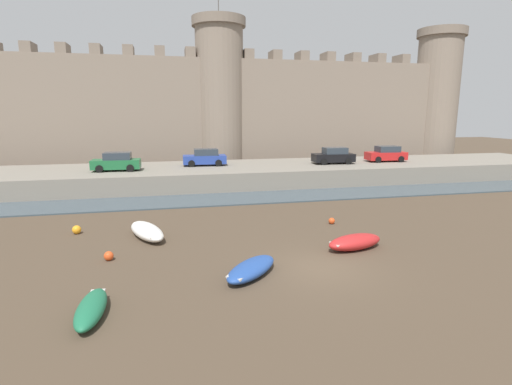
{
  "coord_description": "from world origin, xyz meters",
  "views": [
    {
      "loc": [
        -6.46,
        -15.57,
        6.77
      ],
      "look_at": [
        -1.8,
        5.06,
        2.5
      ],
      "focal_mm": 28.0,
      "sensor_mm": 36.0,
      "label": 1
    }
  ],
  "objects_px": {
    "mooring_buoy_near_channel": "(77,230)",
    "car_quay_west": "(205,158)",
    "mooring_buoy_mid_mud": "(109,256)",
    "rowboat_foreground_right": "(147,231)",
    "car_quay_centre_east": "(334,156)",
    "car_quay_centre_west": "(386,154)",
    "rowboat_foreground_centre": "(251,268)",
    "mooring_buoy_near_shore": "(332,221)",
    "rowboat_midflat_right": "(355,242)",
    "car_quay_east": "(117,162)",
    "rowboat_foreground_left": "(91,308)"
  },
  "relations": [
    {
      "from": "rowboat_foreground_centre",
      "to": "car_quay_east",
      "type": "distance_m",
      "value": 22.66
    },
    {
      "from": "car_quay_centre_west",
      "to": "rowboat_foreground_left",
      "type": "bearing_deg",
      "value": -135.92
    },
    {
      "from": "rowboat_foreground_right",
      "to": "mooring_buoy_mid_mud",
      "type": "distance_m",
      "value": 3.53
    },
    {
      "from": "rowboat_midflat_right",
      "to": "car_quay_centre_west",
      "type": "height_order",
      "value": "car_quay_centre_west"
    },
    {
      "from": "car_quay_west",
      "to": "car_quay_centre_east",
      "type": "bearing_deg",
      "value": -6.15
    },
    {
      "from": "car_quay_west",
      "to": "car_quay_centre_west",
      "type": "bearing_deg",
      "value": -2.88
    },
    {
      "from": "mooring_buoy_near_shore",
      "to": "car_quay_centre_west",
      "type": "xyz_separation_m",
      "value": [
        12.66,
        15.46,
        2.28
      ]
    },
    {
      "from": "car_quay_east",
      "to": "rowboat_foreground_centre",
      "type": "bearing_deg",
      "value": -70.4
    },
    {
      "from": "mooring_buoy_mid_mud",
      "to": "car_quay_centre_east",
      "type": "xyz_separation_m",
      "value": [
        19.17,
        18.52,
        2.25
      ]
    },
    {
      "from": "rowboat_foreground_right",
      "to": "car_quay_east",
      "type": "xyz_separation_m",
      "value": [
        -3.07,
        14.91,
        2.08
      ]
    },
    {
      "from": "rowboat_foreground_left",
      "to": "car_quay_centre_west",
      "type": "bearing_deg",
      "value": 44.08
    },
    {
      "from": "mooring_buoy_near_channel",
      "to": "car_quay_centre_west",
      "type": "xyz_separation_m",
      "value": [
        27.57,
        14.19,
        2.23
      ]
    },
    {
      "from": "mooring_buoy_near_channel",
      "to": "car_quay_centre_east",
      "type": "xyz_separation_m",
      "value": [
        21.49,
        13.76,
        2.23
      ]
    },
    {
      "from": "rowboat_foreground_left",
      "to": "car_quay_west",
      "type": "relative_size",
      "value": 0.71
    },
    {
      "from": "mooring_buoy_near_channel",
      "to": "car_quay_east",
      "type": "relative_size",
      "value": 0.12
    },
    {
      "from": "rowboat_midflat_right",
      "to": "rowboat_foreground_centre",
      "type": "height_order",
      "value": "rowboat_midflat_right"
    },
    {
      "from": "mooring_buoy_near_shore",
      "to": "mooring_buoy_mid_mud",
      "type": "height_order",
      "value": "mooring_buoy_mid_mud"
    },
    {
      "from": "rowboat_foreground_centre",
      "to": "mooring_buoy_mid_mud",
      "type": "xyz_separation_m",
      "value": [
        -6.09,
        3.21,
        -0.11
      ]
    },
    {
      "from": "rowboat_midflat_right",
      "to": "car_quay_centre_west",
      "type": "relative_size",
      "value": 0.79
    },
    {
      "from": "rowboat_foreground_centre",
      "to": "mooring_buoy_mid_mud",
      "type": "height_order",
      "value": "rowboat_foreground_centre"
    },
    {
      "from": "rowboat_foreground_left",
      "to": "car_quay_centre_east",
      "type": "xyz_separation_m",
      "value": [
        19.04,
        23.9,
        2.16
      ]
    },
    {
      "from": "rowboat_foreground_centre",
      "to": "mooring_buoy_mid_mud",
      "type": "relative_size",
      "value": 7.34
    },
    {
      "from": "car_quay_west",
      "to": "car_quay_centre_east",
      "type": "height_order",
      "value": "same"
    },
    {
      "from": "mooring_buoy_near_channel",
      "to": "car_quay_west",
      "type": "relative_size",
      "value": 0.12
    },
    {
      "from": "mooring_buoy_near_shore",
      "to": "car_quay_centre_east",
      "type": "distance_m",
      "value": 16.57
    },
    {
      "from": "rowboat_foreground_centre",
      "to": "rowboat_foreground_right",
      "type": "bearing_deg",
      "value": 125.31
    },
    {
      "from": "mooring_buoy_mid_mud",
      "to": "mooring_buoy_near_channel",
      "type": "bearing_deg",
      "value": 116.0
    },
    {
      "from": "rowboat_midflat_right",
      "to": "mooring_buoy_near_shore",
      "type": "height_order",
      "value": "rowboat_midflat_right"
    },
    {
      "from": "rowboat_foreground_right",
      "to": "mooring_buoy_near_channel",
      "type": "xyz_separation_m",
      "value": [
        -3.91,
        1.62,
        -0.15
      ]
    },
    {
      "from": "rowboat_foreground_right",
      "to": "car_quay_west",
      "type": "distance_m",
      "value": 17.57
    },
    {
      "from": "rowboat_foreground_right",
      "to": "car_quay_centre_west",
      "type": "bearing_deg",
      "value": 33.75
    },
    {
      "from": "rowboat_foreground_centre",
      "to": "car_quay_east",
      "type": "height_order",
      "value": "car_quay_east"
    },
    {
      "from": "rowboat_foreground_centre",
      "to": "car_quay_centre_east",
      "type": "xyz_separation_m",
      "value": [
        13.08,
        21.73,
        2.14
      ]
    },
    {
      "from": "rowboat_foreground_right",
      "to": "car_quay_centre_east",
      "type": "relative_size",
      "value": 0.95
    },
    {
      "from": "rowboat_foreground_left",
      "to": "car_quay_west",
      "type": "xyz_separation_m",
      "value": [
        6.31,
        25.27,
        2.16
      ]
    },
    {
      "from": "rowboat_midflat_right",
      "to": "car_quay_centre_east",
      "type": "bearing_deg",
      "value": 69.54
    },
    {
      "from": "rowboat_midflat_right",
      "to": "rowboat_foreground_left",
      "type": "height_order",
      "value": "rowboat_midflat_right"
    },
    {
      "from": "rowboat_foreground_left",
      "to": "car_quay_centre_west",
      "type": "relative_size",
      "value": 0.71
    },
    {
      "from": "mooring_buoy_near_channel",
      "to": "car_quay_centre_east",
      "type": "height_order",
      "value": "car_quay_centre_east"
    },
    {
      "from": "mooring_buoy_mid_mud",
      "to": "rowboat_foreground_right",
      "type": "bearing_deg",
      "value": 63.09
    },
    {
      "from": "mooring_buoy_near_shore",
      "to": "mooring_buoy_mid_mud",
      "type": "xyz_separation_m",
      "value": [
        -12.59,
        -3.49,
        0.02
      ]
    },
    {
      "from": "rowboat_foreground_right",
      "to": "car_quay_east",
      "type": "relative_size",
      "value": 0.95
    },
    {
      "from": "car_quay_east",
      "to": "car_quay_centre_east",
      "type": "xyz_separation_m",
      "value": [
        20.65,
        0.48,
        0.0
      ]
    },
    {
      "from": "rowboat_midflat_right",
      "to": "mooring_buoy_near_channel",
      "type": "bearing_deg",
      "value": 157.59
    },
    {
      "from": "rowboat_foreground_centre",
      "to": "car_quay_west",
      "type": "height_order",
      "value": "car_quay_west"
    },
    {
      "from": "rowboat_foreground_left",
      "to": "mooring_buoy_mid_mud",
      "type": "bearing_deg",
      "value": 91.38
    },
    {
      "from": "mooring_buoy_mid_mud",
      "to": "mooring_buoy_near_channel",
      "type": "distance_m",
      "value": 5.3
    },
    {
      "from": "mooring_buoy_near_shore",
      "to": "rowboat_foreground_centre",
      "type": "bearing_deg",
      "value": -134.13
    },
    {
      "from": "mooring_buoy_near_channel",
      "to": "car_quay_west",
      "type": "bearing_deg",
      "value": 59.92
    },
    {
      "from": "mooring_buoy_near_channel",
      "to": "car_quay_centre_west",
      "type": "bearing_deg",
      "value": 27.23
    }
  ]
}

